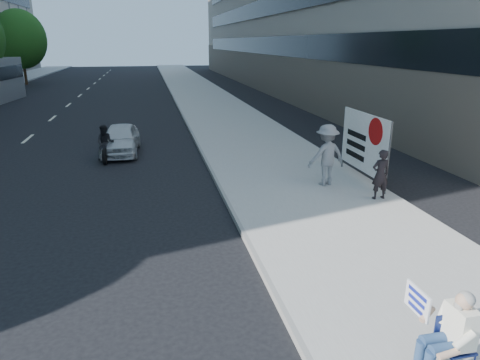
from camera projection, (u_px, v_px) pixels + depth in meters
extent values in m
plane|color=black|center=(188.00, 264.00, 9.14)|extent=(160.00, 160.00, 0.00)
cube|color=#9D9993|center=(220.00, 112.00, 28.52)|extent=(5.00, 120.00, 0.15)
cylinder|color=#382616|center=(25.00, 72.00, 46.97)|extent=(0.30, 0.30, 2.62)
ellipsoid|color=#194A13|center=(20.00, 39.00, 45.90)|extent=(5.40, 5.40, 6.21)
cylinder|color=navy|center=(432.00, 355.00, 5.95)|extent=(0.02, 0.02, 0.45)
cylinder|color=navy|center=(455.00, 351.00, 6.02)|extent=(0.02, 0.02, 0.45)
cube|color=navy|center=(455.00, 347.00, 5.75)|extent=(0.40, 0.40, 0.03)
cube|color=navy|center=(447.00, 327.00, 5.86)|extent=(0.40, 0.02, 0.40)
cylinder|color=navy|center=(446.00, 349.00, 5.58)|extent=(0.44, 0.17, 0.17)
cylinder|color=navy|center=(436.00, 339.00, 5.77)|extent=(0.44, 0.17, 0.17)
cylinder|color=navy|center=(420.00, 356.00, 5.80)|extent=(0.14, 0.14, 0.46)
cube|color=white|center=(460.00, 325.00, 5.64)|extent=(0.26, 0.42, 0.56)
sphere|color=tan|center=(465.00, 301.00, 5.53)|extent=(0.23, 0.23, 0.23)
ellipsoid|color=gray|center=(466.00, 299.00, 5.52)|extent=(0.22, 0.24, 0.19)
ellipsoid|color=gray|center=(458.00, 306.00, 5.53)|extent=(0.10, 0.14, 0.13)
cylinder|color=white|center=(464.00, 340.00, 5.40)|extent=(0.30, 0.10, 0.25)
cylinder|color=tan|center=(448.00, 354.00, 5.42)|extent=(0.29, 0.09, 0.14)
cylinder|color=white|center=(443.00, 313.00, 5.86)|extent=(0.26, 0.20, 0.32)
cylinder|color=tan|center=(427.00, 314.00, 6.00)|extent=(0.30, 0.21, 0.18)
cube|color=white|center=(418.00, 301.00, 6.09)|extent=(0.03, 0.55, 0.40)
imported|color=gray|center=(327.00, 155.00, 13.47)|extent=(1.37, 0.95, 1.94)
imported|color=black|center=(380.00, 174.00, 12.29)|extent=(0.55, 0.38, 1.47)
cylinder|color=#4C4C4C|center=(388.00, 159.00, 12.57)|extent=(0.06, 0.06, 2.20)
cylinder|color=#4C4C4C|center=(344.00, 137.00, 15.36)|extent=(0.06, 0.06, 2.20)
cube|color=white|center=(364.00, 142.00, 13.91)|extent=(0.04, 3.00, 1.90)
cylinder|color=#A50C0C|center=(375.00, 132.00, 13.10)|extent=(0.01, 0.84, 0.84)
cube|color=black|center=(356.00, 135.00, 14.33)|extent=(0.01, 1.30, 0.18)
cube|color=black|center=(356.00, 145.00, 14.43)|extent=(0.01, 1.30, 0.18)
cube|color=black|center=(355.00, 155.00, 14.54)|extent=(0.01, 1.30, 0.18)
imported|color=silver|center=(121.00, 139.00, 18.04)|extent=(1.62, 3.67, 1.23)
cylinder|color=black|center=(105.00, 156.00, 16.45)|extent=(0.18, 0.65, 0.64)
cylinder|color=black|center=(108.00, 148.00, 17.76)|extent=(0.18, 0.65, 0.64)
cube|color=black|center=(106.00, 146.00, 17.03)|extent=(0.37, 1.22, 0.35)
imported|color=black|center=(106.00, 143.00, 16.89)|extent=(0.74, 0.61, 1.42)
cylinder|color=black|center=(10.00, 94.00, 34.65)|extent=(0.35, 1.02, 1.00)
cylinder|color=black|center=(16.00, 92.00, 36.05)|extent=(0.35, 1.02, 1.00)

